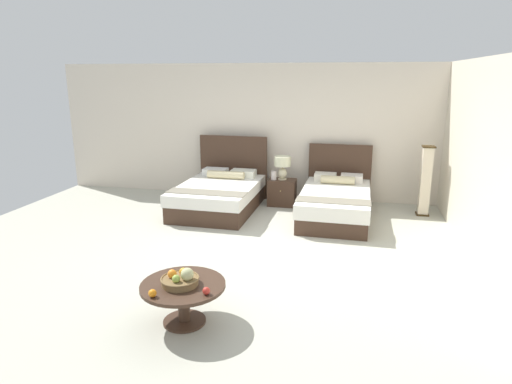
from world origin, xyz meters
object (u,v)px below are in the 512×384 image
(nightstand, at_px, (282,192))
(table_lamp, at_px, (283,164))
(loose_orange, at_px, (152,293))
(floor_lamp_corner, at_px, (425,181))
(bed_near_corner, at_px, (335,201))
(bed_near_window, at_px, (220,194))
(vase, at_px, (274,175))
(fruit_bowl, at_px, (181,279))
(coffee_table, at_px, (183,293))
(loose_apple, at_px, (206,291))

(nightstand, height_order, table_lamp, table_lamp)
(loose_orange, height_order, floor_lamp_corner, floor_lamp_corner)
(bed_near_corner, distance_m, nightstand, 1.17)
(table_lamp, distance_m, floor_lamp_corner, 2.60)
(bed_near_window, height_order, vase, bed_near_window)
(bed_near_window, relative_size, bed_near_corner, 0.95)
(vase, xyz_separation_m, fruit_bowl, (-0.16, -4.38, -0.11))
(nightstand, bearing_deg, fruit_bowl, -94.16)
(table_lamp, bearing_deg, vase, -159.18)
(floor_lamp_corner, bearing_deg, bed_near_corner, -163.64)
(nightstand, relative_size, vase, 3.01)
(loose_orange, bearing_deg, bed_near_window, 98.31)
(bed_near_corner, relative_size, table_lamp, 4.85)
(floor_lamp_corner, bearing_deg, nightstand, 178.29)
(bed_near_corner, xyz_separation_m, coffee_table, (-1.35, -3.87, 0.04))
(nightstand, distance_m, table_lamp, 0.55)
(bed_near_corner, bearing_deg, table_lamp, 152.16)
(table_lamp, xyz_separation_m, loose_apple, (-0.01, -4.58, -0.34))
(vase, height_order, loose_orange, vase)
(table_lamp, height_order, vase, table_lamp)
(bed_near_window, distance_m, floor_lamp_corner, 3.73)
(nightstand, xyz_separation_m, floor_lamp_corner, (2.59, -0.08, 0.37))
(bed_near_window, bearing_deg, floor_lamp_corner, 6.97)
(bed_near_corner, distance_m, floor_lamp_corner, 1.65)
(bed_near_window, relative_size, vase, 11.88)
(bed_near_corner, height_order, fruit_bowl, bed_near_corner)
(bed_near_corner, bearing_deg, floor_lamp_corner, 16.36)
(vase, distance_m, fruit_bowl, 4.39)
(loose_apple, bearing_deg, bed_near_corner, 75.33)
(bed_near_window, height_order, floor_lamp_corner, bed_near_window)
(vase, relative_size, floor_lamp_corner, 0.14)
(fruit_bowl, distance_m, loose_orange, 0.34)
(vase, relative_size, coffee_table, 0.20)
(nightstand, height_order, vase, vase)
(bed_near_window, xyz_separation_m, bed_near_corner, (2.14, -0.00, -0.01))
(vase, distance_m, coffee_table, 4.37)
(vase, distance_m, loose_apple, 4.52)
(bed_near_corner, distance_m, table_lamp, 1.29)
(fruit_bowl, bearing_deg, vase, 87.85)
(vase, bearing_deg, bed_near_window, -152.51)
(nightstand, distance_m, loose_apple, 4.57)
(bed_near_window, height_order, fruit_bowl, bed_near_window)
(vase, bearing_deg, nightstand, 14.22)
(bed_near_window, distance_m, nightstand, 1.22)
(floor_lamp_corner, bearing_deg, coffee_table, -123.88)
(bed_near_corner, xyz_separation_m, nightstand, (-1.05, 0.53, -0.03))
(nightstand, height_order, fruit_bowl, fruit_bowl)
(nightstand, relative_size, loose_orange, 6.81)
(table_lamp, distance_m, loose_orange, 4.77)
(nightstand, bearing_deg, bed_near_window, -154.27)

